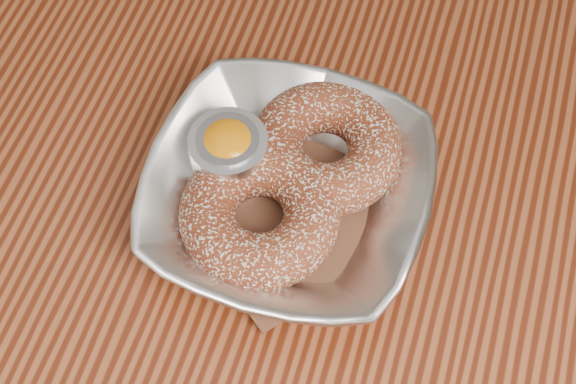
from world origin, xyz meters
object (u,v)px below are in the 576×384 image
(serving_bowl, at_px, (288,195))
(donut_front, at_px, (260,214))
(table, at_px, (199,267))
(donut_back, at_px, (325,147))
(ramekin, at_px, (229,154))

(serving_bowl, relative_size, donut_front, 1.77)
(table, bearing_deg, donut_front, 2.47)
(table, bearing_deg, serving_bowl, 19.86)
(serving_bowl, xyz_separation_m, donut_front, (-0.01, -0.02, 0.01))
(donut_front, bearing_deg, donut_back, 66.71)
(serving_bowl, bearing_deg, donut_back, 70.77)
(table, bearing_deg, ramekin, 61.07)
(donut_back, relative_size, ramekin, 1.97)
(table, relative_size, donut_front, 10.25)
(table, xyz_separation_m, donut_front, (0.06, 0.00, 0.13))
(serving_bowl, bearing_deg, ramekin, 163.97)
(table, distance_m, serving_bowl, 0.15)
(donut_front, xyz_separation_m, ramekin, (-0.04, 0.04, 0.01))
(serving_bowl, relative_size, donut_back, 1.80)
(donut_front, distance_m, ramekin, 0.05)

